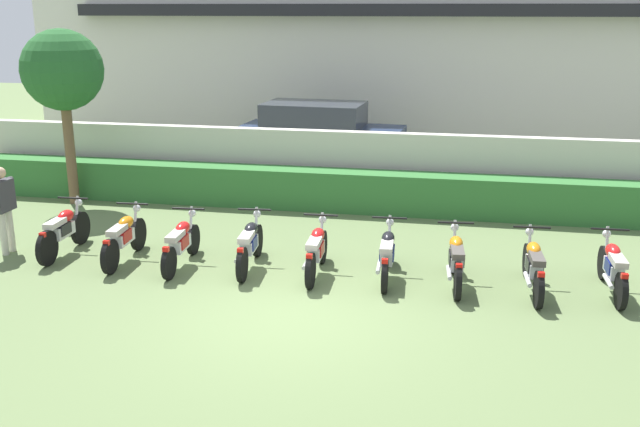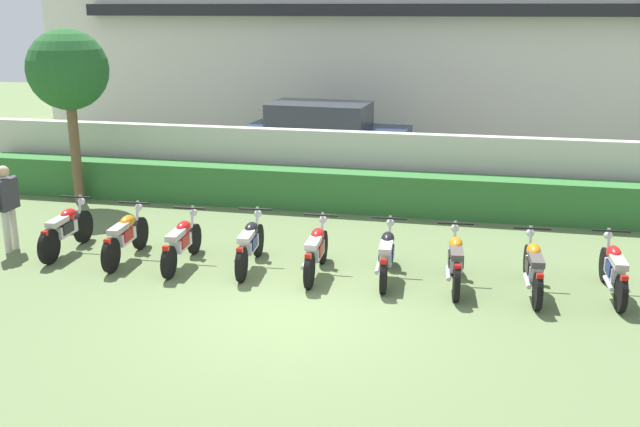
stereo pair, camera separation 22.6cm
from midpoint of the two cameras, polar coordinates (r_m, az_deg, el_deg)
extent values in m
plane|color=#607547|center=(10.83, -1.83, -8.10)|extent=(60.00, 60.00, 0.00)
cube|color=silver|center=(25.75, 7.17, 14.81)|extent=(23.97, 6.00, 7.88)
cube|color=black|center=(22.51, 6.38, 15.69)|extent=(20.13, 0.50, 0.36)
cube|color=beige|center=(16.76, 3.70, 3.63)|extent=(22.77, 0.30, 1.68)
cube|color=#337033|center=(16.17, 3.29, 1.76)|extent=(18.21, 0.70, 0.90)
cube|color=navy|center=(20.14, 0.84, 5.48)|extent=(4.60, 2.11, 1.00)
cube|color=#2D333D|center=(20.06, 0.30, 7.82)|extent=(2.79, 1.85, 0.65)
cylinder|color=black|center=(20.78, 5.71, 4.60)|extent=(0.69, 0.26, 0.68)
cylinder|color=black|center=(19.00, 4.72, 3.55)|extent=(0.69, 0.26, 0.68)
cylinder|color=black|center=(21.53, -2.59, 5.06)|extent=(0.69, 0.26, 0.68)
cylinder|color=black|center=(19.82, -4.27, 4.08)|extent=(0.69, 0.26, 0.68)
cylinder|color=brown|center=(17.64, -18.42, 4.73)|extent=(0.23, 0.23, 2.44)
sphere|color=#235B28|center=(17.40, -18.96, 10.72)|extent=(1.81, 1.81, 1.81)
cylinder|color=black|center=(14.70, -17.78, -0.99)|extent=(0.11, 0.64, 0.64)
cylinder|color=black|center=(13.67, -20.18, -2.47)|extent=(0.11, 0.64, 0.64)
cube|color=silver|center=(14.10, -19.08, -1.18)|extent=(0.22, 0.61, 0.22)
ellipsoid|color=red|center=(14.18, -18.84, -0.10)|extent=(0.24, 0.45, 0.22)
cube|color=beige|center=(13.85, -19.62, -0.63)|extent=(0.22, 0.53, 0.10)
cube|color=red|center=(13.51, -20.50, -1.48)|extent=(0.10, 0.08, 0.08)
cylinder|color=silver|center=(14.54, -18.05, 0.12)|extent=(0.06, 0.23, 0.65)
cylinder|color=black|center=(14.38, -18.32, 1.25)|extent=(0.60, 0.06, 0.04)
sphere|color=silver|center=(14.59, -17.91, 0.92)|extent=(0.14, 0.14, 0.14)
cylinder|color=silver|center=(13.99, -19.96, -1.96)|extent=(0.09, 0.55, 0.07)
cube|color=black|center=(14.04, -19.20, -1.05)|extent=(0.25, 0.37, 0.20)
cylinder|color=black|center=(14.03, -13.58, -1.51)|extent=(0.13, 0.62, 0.61)
cylinder|color=black|center=(12.92, -15.71, -3.19)|extent=(0.13, 0.62, 0.61)
cube|color=silver|center=(13.38, -14.73, -1.77)|extent=(0.24, 0.61, 0.22)
ellipsoid|color=orange|center=(13.46, -14.51, -0.62)|extent=(0.25, 0.45, 0.22)
cube|color=#B2ADA3|center=(13.12, -15.19, -1.20)|extent=(0.23, 0.53, 0.10)
cube|color=red|center=(12.74, -15.99, -2.14)|extent=(0.10, 0.09, 0.08)
cylinder|color=silver|center=(13.86, -13.80, -0.36)|extent=(0.06, 0.23, 0.65)
cylinder|color=black|center=(13.69, -14.03, 0.82)|extent=(0.60, 0.07, 0.04)
sphere|color=silver|center=(13.91, -13.68, 0.48)|extent=(0.14, 0.14, 0.14)
cylinder|color=silver|center=(13.25, -15.59, -2.60)|extent=(0.10, 0.55, 0.07)
cube|color=#A51414|center=(13.32, -14.83, -1.63)|extent=(0.26, 0.37, 0.20)
cylinder|color=black|center=(13.57, -9.43, -1.98)|extent=(0.12, 0.57, 0.56)
cylinder|color=black|center=(12.42, -11.34, -3.79)|extent=(0.12, 0.57, 0.56)
cube|color=silver|center=(12.90, -10.45, -2.28)|extent=(0.23, 0.61, 0.22)
ellipsoid|color=red|center=(12.98, -10.25, -1.09)|extent=(0.24, 0.45, 0.22)
cube|color=#B2ADA3|center=(12.63, -10.85, -1.70)|extent=(0.23, 0.53, 0.10)
cube|color=red|center=(12.24, -11.58, -2.71)|extent=(0.10, 0.08, 0.08)
cylinder|color=silver|center=(13.39, -9.61, -0.79)|extent=(0.06, 0.23, 0.65)
cylinder|color=black|center=(13.22, -9.80, 0.42)|extent=(0.60, 0.07, 0.04)
sphere|color=silver|center=(13.44, -9.50, 0.08)|extent=(0.14, 0.14, 0.14)
cylinder|color=silver|center=(12.76, -11.30, -3.15)|extent=(0.10, 0.55, 0.07)
cube|color=#A51414|center=(12.84, -10.53, -2.14)|extent=(0.26, 0.37, 0.20)
cylinder|color=black|center=(13.30, -4.42, -2.10)|extent=(0.14, 0.60, 0.59)
cylinder|color=black|center=(12.10, -5.69, -4.00)|extent=(0.14, 0.60, 0.59)
cube|color=silver|center=(12.60, -5.09, -2.44)|extent=(0.25, 0.61, 0.22)
ellipsoid|color=black|center=(12.69, -4.95, -1.21)|extent=(0.26, 0.46, 0.22)
cube|color=beige|center=(12.32, -5.34, -1.84)|extent=(0.24, 0.53, 0.10)
cube|color=red|center=(11.91, -5.83, -2.90)|extent=(0.11, 0.09, 0.08)
cylinder|color=silver|center=(13.12, -4.53, -0.90)|extent=(0.07, 0.23, 0.65)
cylinder|color=black|center=(12.95, -4.64, 0.34)|extent=(0.60, 0.09, 0.04)
sphere|color=silver|center=(13.17, -4.44, -0.01)|extent=(0.14, 0.14, 0.14)
cylinder|color=silver|center=(12.44, -5.86, -3.34)|extent=(0.12, 0.55, 0.07)
cube|color=navy|center=(12.54, -5.14, -2.29)|extent=(0.27, 0.38, 0.20)
cylinder|color=black|center=(12.90, 0.72, -2.64)|extent=(0.11, 0.59, 0.59)
cylinder|color=black|center=(11.75, -0.30, -4.55)|extent=(0.11, 0.59, 0.59)
cube|color=silver|center=(12.23, 0.20, -2.96)|extent=(0.22, 0.61, 0.22)
ellipsoid|color=red|center=(12.32, 0.34, -1.70)|extent=(0.24, 0.45, 0.22)
cube|color=beige|center=(11.95, 0.00, -2.36)|extent=(0.22, 0.53, 0.10)
cube|color=red|center=(11.56, -0.39, -3.42)|extent=(0.10, 0.08, 0.08)
cylinder|color=silver|center=(12.72, 0.66, -1.40)|extent=(0.06, 0.23, 0.65)
cylinder|color=black|center=(12.54, 0.59, -0.13)|extent=(0.60, 0.06, 0.04)
sphere|color=silver|center=(12.77, 0.74, -0.49)|extent=(0.14, 0.14, 0.14)
cylinder|color=silver|center=(12.06, -0.58, -3.90)|extent=(0.09, 0.55, 0.07)
cube|color=#A51414|center=(12.17, 0.15, -2.82)|extent=(0.25, 0.37, 0.20)
cylinder|color=black|center=(12.83, 6.01, -2.90)|extent=(0.12, 0.57, 0.57)
cylinder|color=black|center=(11.61, 5.60, -4.94)|extent=(0.12, 0.57, 0.57)
cube|color=silver|center=(12.12, 5.82, -3.28)|extent=(0.23, 0.61, 0.22)
ellipsoid|color=black|center=(12.21, 5.91, -2.00)|extent=(0.24, 0.45, 0.22)
cube|color=#B2ADA3|center=(11.84, 5.78, -2.68)|extent=(0.23, 0.53, 0.10)
cube|color=red|center=(11.42, 5.60, -3.81)|extent=(0.10, 0.08, 0.08)
cylinder|color=silver|center=(12.64, 6.03, -1.66)|extent=(0.06, 0.23, 0.65)
cylinder|color=black|center=(12.46, 6.05, -0.38)|extent=(0.60, 0.07, 0.04)
sphere|color=silver|center=(12.69, 6.09, -0.73)|extent=(0.14, 0.14, 0.14)
cylinder|color=silver|center=(11.94, 5.15, -4.23)|extent=(0.10, 0.55, 0.07)
cube|color=navy|center=(12.06, 5.81, -3.13)|extent=(0.26, 0.37, 0.20)
cylinder|color=black|center=(12.62, 11.01, -3.34)|extent=(0.14, 0.61, 0.61)
cylinder|color=black|center=(11.48, 11.29, -5.33)|extent=(0.14, 0.61, 0.61)
cube|color=silver|center=(11.95, 11.19, -3.69)|extent=(0.25, 0.61, 0.22)
ellipsoid|color=orange|center=(12.04, 11.21, -2.39)|extent=(0.25, 0.46, 0.22)
cube|color=#4C4742|center=(11.66, 11.31, -3.10)|extent=(0.24, 0.53, 0.10)
cube|color=red|center=(11.29, 11.40, -4.18)|extent=(0.11, 0.09, 0.08)
cylinder|color=silver|center=(12.43, 11.10, -2.08)|extent=(0.07, 0.23, 0.65)
cylinder|color=black|center=(12.25, 11.20, -0.79)|extent=(0.60, 0.08, 0.04)
sphere|color=silver|center=(12.48, 11.12, -1.14)|extent=(0.14, 0.14, 0.14)
cylinder|color=silver|center=(11.75, 10.64, -4.68)|extent=(0.11, 0.55, 0.07)
cube|color=black|center=(11.89, 11.22, -3.55)|extent=(0.27, 0.38, 0.20)
cylinder|color=black|center=(12.70, 16.60, -3.67)|extent=(0.12, 0.58, 0.58)
cylinder|color=black|center=(11.46, 17.37, -5.89)|extent=(0.12, 0.58, 0.58)
cube|color=silver|center=(11.98, 17.05, -4.13)|extent=(0.23, 0.61, 0.22)
ellipsoid|color=orange|center=(12.07, 17.04, -2.83)|extent=(0.24, 0.45, 0.22)
cube|color=#4C4742|center=(11.70, 17.27, -3.55)|extent=(0.23, 0.53, 0.10)
cube|color=red|center=(11.27, 17.55, -4.75)|extent=(0.10, 0.09, 0.08)
cylinder|color=silver|center=(12.51, 16.77, -2.43)|extent=(0.06, 0.23, 0.65)
cylinder|color=black|center=(12.34, 16.93, -1.15)|extent=(0.60, 0.07, 0.04)
sphere|color=silver|center=(12.56, 16.77, -1.49)|extent=(0.14, 0.14, 0.14)
cylinder|color=silver|center=(11.77, 16.57, -5.12)|extent=(0.10, 0.55, 0.07)
cube|color=black|center=(11.92, 17.10, -3.99)|extent=(0.26, 0.37, 0.20)
cylinder|color=black|center=(13.00, 22.06, -3.75)|extent=(0.11, 0.58, 0.57)
cylinder|color=black|center=(11.82, 23.20, -5.82)|extent=(0.11, 0.58, 0.57)
cube|color=silver|center=(12.31, 22.72, -4.17)|extent=(0.22, 0.61, 0.22)
ellipsoid|color=red|center=(12.40, 22.68, -2.90)|extent=(0.23, 0.45, 0.22)
cube|color=#B2ADA3|center=(12.03, 23.04, -3.60)|extent=(0.21, 0.53, 0.10)
cube|color=red|center=(11.63, 23.45, -4.72)|extent=(0.10, 0.08, 0.08)
cylinder|color=silver|center=(12.82, 22.28, -2.54)|extent=(0.06, 0.23, 0.65)
cylinder|color=black|center=(12.64, 22.51, -1.29)|extent=(0.60, 0.05, 0.04)
sphere|color=silver|center=(12.87, 22.28, -1.63)|extent=(0.14, 0.14, 0.14)
cylinder|color=silver|center=(12.10, 22.33, -5.13)|extent=(0.09, 0.55, 0.07)
cube|color=navy|center=(12.25, 22.79, -4.03)|extent=(0.25, 0.37, 0.20)
cylinder|color=beige|center=(14.71, -22.64, -1.10)|extent=(0.13, 0.13, 0.81)
cylinder|color=beige|center=(14.55, -23.11, -1.34)|extent=(0.13, 0.13, 0.81)
cube|color=#38383D|center=(14.45, -23.17, 1.41)|extent=(0.22, 0.47, 0.57)
cylinder|color=#38383D|center=(14.68, -22.54, 1.74)|extent=(0.09, 0.09, 0.55)
sphere|color=tan|center=(14.36, -23.35, 3.06)|extent=(0.22, 0.22, 0.22)
camera|label=1|loc=(0.11, -89.48, 0.15)|focal=40.50mm
camera|label=2|loc=(0.11, 90.52, -0.15)|focal=40.50mm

